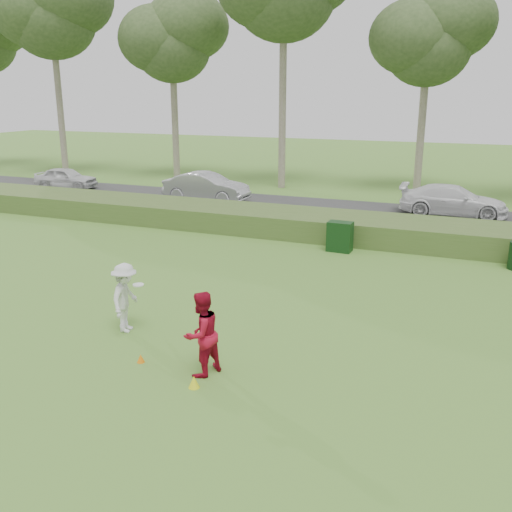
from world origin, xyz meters
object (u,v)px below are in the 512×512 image
at_px(car_left, 66,178).
at_px(car_right, 453,200).
at_px(player_red, 201,334).
at_px(car_mid, 206,187).
at_px(cone_orange, 141,358).
at_px(player_white, 125,298).
at_px(utility_cabinet, 340,237).
at_px(cone_yellow, 194,382).

distance_m(car_left, car_right, 22.37).
height_order(player_red, car_mid, player_red).
xyz_separation_m(car_mid, car_right, (12.56, 1.08, -0.04)).
xyz_separation_m(cone_orange, car_left, (-17.06, 18.02, 0.60)).
distance_m(player_white, player_red, 3.09).
bearing_deg(cone_orange, player_white, 133.25).
distance_m(player_red, utility_cabinet, 10.55).
bearing_deg(car_mid, utility_cabinet, -127.11).
xyz_separation_m(utility_cabinet, car_left, (-18.89, 7.44, 0.14)).
bearing_deg(player_white, car_right, -32.95).
xyz_separation_m(cone_yellow, car_left, (-18.68, 18.57, 0.57)).
distance_m(player_red, car_right, 18.97).
relative_size(cone_orange, car_left, 0.05).
bearing_deg(car_mid, car_right, -84.76).
bearing_deg(cone_yellow, car_right, 79.13).
distance_m(cone_yellow, car_right, 19.54).
height_order(utility_cabinet, car_mid, car_mid).
height_order(cone_yellow, car_right, car_right).
height_order(cone_orange, cone_yellow, cone_yellow).
distance_m(player_white, cone_orange, 2.03).
height_order(car_left, car_right, car_right).
xyz_separation_m(utility_cabinet, car_right, (3.47, 8.04, 0.22)).
distance_m(player_red, car_mid, 19.58).
relative_size(car_left, car_right, 0.76).
height_order(cone_yellow, car_left, car_left).
bearing_deg(cone_yellow, car_left, 135.17).
relative_size(cone_orange, car_right, 0.04).
relative_size(utility_cabinet, car_right, 0.23).
xyz_separation_m(player_white, cone_orange, (1.28, -1.36, -0.78)).
relative_size(utility_cabinet, car_mid, 0.24).
bearing_deg(car_right, cone_orange, 161.81).
xyz_separation_m(car_left, car_mid, (9.80, -0.48, 0.12)).
bearing_deg(car_mid, cone_yellow, -153.52).
bearing_deg(player_red, utility_cabinet, -161.85).
distance_m(player_white, utility_cabinet, 9.74).
bearing_deg(car_mid, cone_orange, -157.19).
bearing_deg(utility_cabinet, car_left, 160.63).
height_order(player_white, car_right, player_white).
distance_m(player_red, car_left, 25.85).
xyz_separation_m(player_red, car_right, (3.79, 18.58, -0.14)).
relative_size(player_white, player_red, 0.95).
bearing_deg(utility_cabinet, player_red, -89.62).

